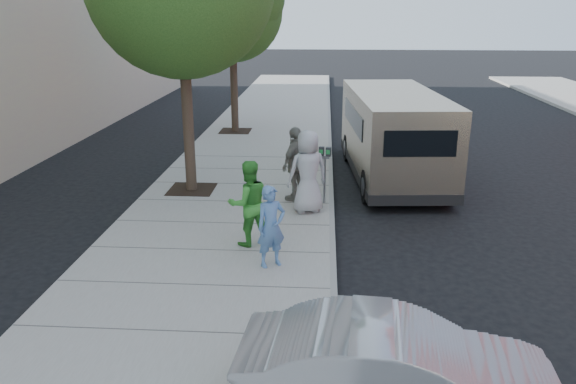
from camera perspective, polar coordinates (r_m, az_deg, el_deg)
The scene contains 11 objects.
ground at distance 12.73m, azimuth -2.02°, elevation -3.88°, with size 120.00×120.00×0.00m, color black.
sidewalk at distance 12.84m, azimuth -6.48°, elevation -3.43°, with size 5.00×60.00×0.15m, color gray.
curb_face at distance 12.65m, azimuth 4.50°, elevation -3.71°, with size 0.12×60.00×0.16m, color gray.
tree_far at distance 22.02m, azimuth -5.62°, elevation 18.33°, with size 3.92×3.80×6.49m.
parking_meter at distance 13.77m, azimuth 3.76°, elevation 2.99°, with size 0.31×0.16×1.43m.
van at distance 16.63m, azimuth 10.59°, elevation 5.90°, with size 2.78×6.94×2.52m.
sedan at distance 7.14m, azimuth 11.05°, elevation -17.58°, with size 1.35×3.86×1.27m, color #A0A1A6.
person_officer at distance 10.39m, azimuth -1.73°, elevation -3.53°, with size 0.57×0.37×1.56m, color #557FB5.
person_green_shirt at distance 11.33m, azimuth -4.02°, elevation -1.14°, with size 0.86×0.67×1.77m, color green.
person_gray_shirt at distance 13.14m, azimuth 2.02°, elevation 2.08°, with size 0.96×0.63×1.97m, color #AEAEB0.
person_striped_polo at distance 14.00m, azimuth 0.82°, elevation 2.88°, with size 1.10×0.46×1.87m, color gray.
Camera 1 is at (1.21, -11.74, 4.76)m, focal length 35.00 mm.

